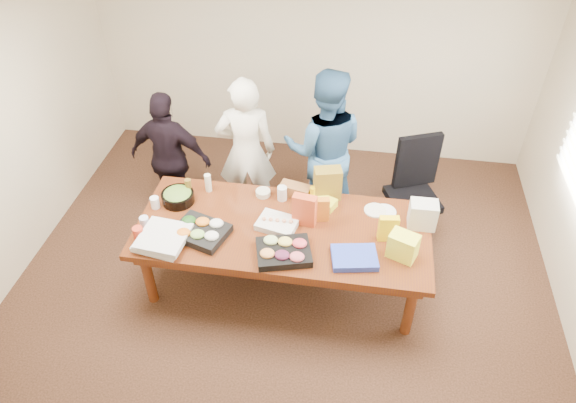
% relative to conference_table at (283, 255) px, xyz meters
% --- Properties ---
extents(floor, '(5.50, 5.00, 0.02)m').
position_rel_conference_table_xyz_m(floor, '(0.00, 0.00, -0.39)').
color(floor, '#47301E').
rests_on(floor, ground).
extents(ceiling, '(5.50, 5.00, 0.02)m').
position_rel_conference_table_xyz_m(ceiling, '(0.00, 0.00, 2.33)').
color(ceiling, white).
rests_on(ceiling, wall_back).
extents(wall_back, '(5.50, 0.04, 2.70)m').
position_rel_conference_table_xyz_m(wall_back, '(0.00, 2.50, 0.98)').
color(wall_back, beige).
rests_on(wall_back, floor).
extents(conference_table, '(2.80, 1.20, 0.75)m').
position_rel_conference_table_xyz_m(conference_table, '(0.00, 0.00, 0.00)').
color(conference_table, '#4C1C0F').
rests_on(conference_table, floor).
extents(office_chair, '(0.76, 0.76, 1.15)m').
position_rel_conference_table_xyz_m(office_chair, '(1.27, 0.90, 0.20)').
color(office_chair, black).
rests_on(office_chair, floor).
extents(person_center, '(0.72, 0.54, 1.77)m').
position_rel_conference_table_xyz_m(person_center, '(-0.57, 0.99, 0.51)').
color(person_center, silver).
rests_on(person_center, floor).
extents(person_right, '(0.95, 0.76, 1.86)m').
position_rel_conference_table_xyz_m(person_right, '(0.27, 1.12, 0.55)').
color(person_right, '#305A87').
rests_on(person_right, floor).
extents(person_left, '(0.95, 0.46, 1.58)m').
position_rel_conference_table_xyz_m(person_left, '(-1.40, 0.88, 0.41)').
color(person_left, black).
rests_on(person_left, floor).
extents(veggie_tray, '(0.58, 0.51, 0.07)m').
position_rel_conference_table_xyz_m(veggie_tray, '(-0.75, -0.21, 0.41)').
color(veggie_tray, black).
rests_on(veggie_tray, conference_table).
extents(fruit_tray, '(0.56, 0.49, 0.07)m').
position_rel_conference_table_xyz_m(fruit_tray, '(0.07, -0.35, 0.41)').
color(fruit_tray, black).
rests_on(fruit_tray, conference_table).
extents(sheet_cake, '(0.42, 0.35, 0.06)m').
position_rel_conference_table_xyz_m(sheet_cake, '(-0.05, 0.01, 0.41)').
color(sheet_cake, silver).
rests_on(sheet_cake, conference_table).
extents(salad_bowl, '(0.38, 0.38, 0.11)m').
position_rel_conference_table_xyz_m(salad_bowl, '(-1.10, 0.22, 0.43)').
color(salad_bowl, black).
rests_on(salad_bowl, conference_table).
extents(chip_bag_blue, '(0.45, 0.37, 0.06)m').
position_rel_conference_table_xyz_m(chip_bag_blue, '(0.70, -0.32, 0.41)').
color(chip_bag_blue, blue).
rests_on(chip_bag_blue, conference_table).
extents(chip_bag_red, '(0.24, 0.13, 0.33)m').
position_rel_conference_table_xyz_m(chip_bag_red, '(0.19, 0.10, 0.54)').
color(chip_bag_red, '#C94722').
rests_on(chip_bag_red, conference_table).
extents(chip_bag_yellow, '(0.19, 0.10, 0.27)m').
position_rel_conference_table_xyz_m(chip_bag_yellow, '(0.98, -0.00, 0.51)').
color(chip_bag_yellow, yellow).
rests_on(chip_bag_yellow, conference_table).
extents(chip_bag_orange, '(0.17, 0.11, 0.25)m').
position_rel_conference_table_xyz_m(chip_bag_orange, '(0.34, 0.17, 0.50)').
color(chip_bag_orange, orange).
rests_on(chip_bag_orange, conference_table).
extents(mayo_jar, '(0.11, 0.11, 0.15)m').
position_rel_conference_table_xyz_m(mayo_jar, '(-0.08, 0.42, 0.45)').
color(mayo_jar, white).
rests_on(mayo_jar, conference_table).
extents(mustard_bottle, '(0.07, 0.07, 0.18)m').
position_rel_conference_table_xyz_m(mustard_bottle, '(0.23, 0.43, 0.46)').
color(mustard_bottle, yellow).
rests_on(mustard_bottle, conference_table).
extents(dressing_bottle, '(0.07, 0.07, 0.20)m').
position_rel_conference_table_xyz_m(dressing_bottle, '(-1.02, 0.33, 0.48)').
color(dressing_bottle, brown).
rests_on(dressing_bottle, conference_table).
extents(ranch_bottle, '(0.08, 0.08, 0.20)m').
position_rel_conference_table_xyz_m(ranch_bottle, '(-0.85, 0.44, 0.47)').
color(ranch_bottle, white).
rests_on(ranch_bottle, conference_table).
extents(banana_bunch, '(0.30, 0.25, 0.09)m').
position_rel_conference_table_xyz_m(banana_bunch, '(0.34, 0.38, 0.42)').
color(banana_bunch, yellow).
rests_on(banana_bunch, conference_table).
extents(bread_loaf, '(0.34, 0.20, 0.13)m').
position_rel_conference_table_xyz_m(bread_loaf, '(0.05, 0.50, 0.44)').
color(bread_loaf, brown).
rests_on(bread_loaf, conference_table).
extents(kraft_bag, '(0.30, 0.22, 0.35)m').
position_rel_conference_table_xyz_m(kraft_bag, '(0.37, 0.52, 0.55)').
color(kraft_bag, olive).
rests_on(kraft_bag, conference_table).
extents(red_cup, '(0.12, 0.12, 0.13)m').
position_rel_conference_table_xyz_m(red_cup, '(-1.30, -0.35, 0.44)').
color(red_cup, red).
rests_on(red_cup, conference_table).
extents(clear_cup_a, '(0.11, 0.11, 0.12)m').
position_rel_conference_table_xyz_m(clear_cup_a, '(-1.30, -0.19, 0.43)').
color(clear_cup_a, silver).
rests_on(clear_cup_a, conference_table).
extents(clear_cup_b, '(0.10, 0.10, 0.12)m').
position_rel_conference_table_xyz_m(clear_cup_b, '(-1.30, 0.10, 0.44)').
color(clear_cup_b, white).
rests_on(clear_cup_b, conference_table).
extents(pizza_box_lower, '(0.49, 0.49, 0.05)m').
position_rel_conference_table_xyz_m(pizza_box_lower, '(-1.07, -0.35, 0.40)').
color(pizza_box_lower, white).
rests_on(pizza_box_lower, conference_table).
extents(pizza_box_upper, '(0.47, 0.47, 0.05)m').
position_rel_conference_table_xyz_m(pizza_box_upper, '(-1.05, -0.37, 0.45)').
color(pizza_box_upper, silver).
rests_on(pizza_box_upper, pizza_box_lower).
extents(plate_a, '(0.29, 0.29, 0.01)m').
position_rel_conference_table_xyz_m(plate_a, '(0.96, 0.38, 0.38)').
color(plate_a, white).
rests_on(plate_a, conference_table).
extents(plate_b, '(0.26, 0.26, 0.01)m').
position_rel_conference_table_xyz_m(plate_b, '(0.86, 0.38, 0.38)').
color(plate_b, silver).
rests_on(plate_b, conference_table).
extents(dip_bowl_a, '(0.19, 0.19, 0.06)m').
position_rel_conference_table_xyz_m(dip_bowl_a, '(0.37, 0.32, 0.41)').
color(dip_bowl_a, beige).
rests_on(dip_bowl_a, conference_table).
extents(dip_bowl_b, '(0.19, 0.19, 0.06)m').
position_rel_conference_table_xyz_m(dip_bowl_b, '(-0.28, 0.45, 0.40)').
color(dip_bowl_b, beige).
rests_on(dip_bowl_b, conference_table).
extents(grocery_bag_white, '(0.26, 0.19, 0.28)m').
position_rel_conference_table_xyz_m(grocery_bag_white, '(1.30, 0.24, 0.51)').
color(grocery_bag_white, silver).
rests_on(grocery_bag_white, conference_table).
extents(grocery_bag_yellow, '(0.30, 0.26, 0.25)m').
position_rel_conference_table_xyz_m(grocery_bag_yellow, '(1.11, -0.20, 0.50)').
color(grocery_bag_yellow, '#FBFF37').
rests_on(grocery_bag_yellow, conference_table).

